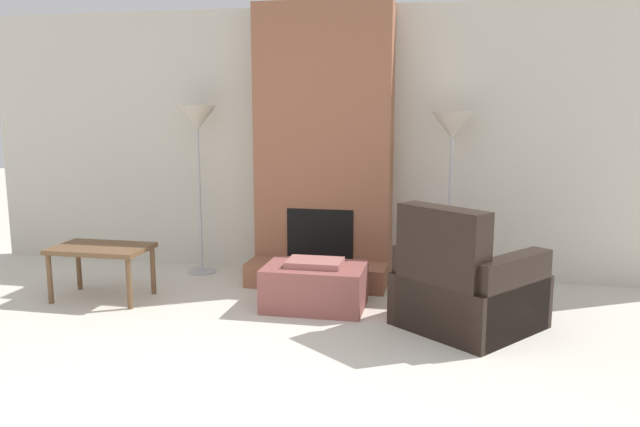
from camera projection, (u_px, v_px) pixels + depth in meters
The scene contains 7 objects.
wall_back at pixel (328, 143), 6.15m from camera, with size 7.28×0.06×2.60m, color beige.
fireplace at pixel (323, 155), 5.93m from camera, with size 1.30×0.75×2.60m.
ottoman at pixel (315, 286), 5.16m from camera, with size 0.82×0.56×0.41m.
armchair at pixel (463, 291), 4.67m from camera, with size 1.23×1.23×0.95m.
side_table at pixel (101, 253), 5.37m from camera, with size 0.81×0.51×0.47m.
floor_lamp_left at pixel (197, 127), 6.05m from camera, with size 0.38×0.38×1.66m.
floor_lamp_right at pixel (452, 135), 5.58m from camera, with size 0.38×0.38×1.61m.
Camera 1 is at (1.16, -2.82, 1.65)m, focal length 35.00 mm.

